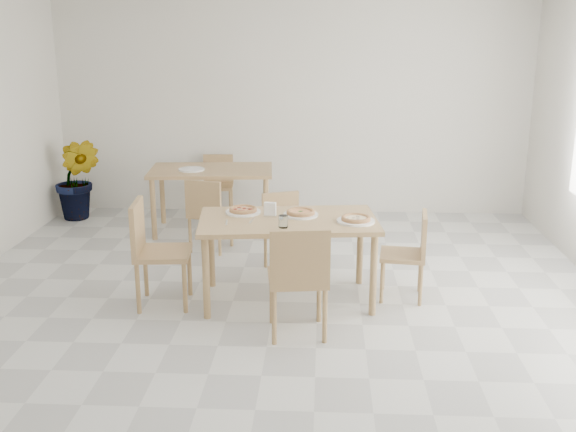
{
  "coord_description": "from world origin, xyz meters",
  "views": [
    {
      "loc": [
        0.41,
        -5.08,
        2.35
      ],
      "look_at": [
        0.11,
        0.5,
        0.77
      ],
      "focal_mm": 42.0,
      "sensor_mm": 36.0,
      "label": 1
    }
  ],
  "objects_px": {
    "chair_back_s": "(207,210)",
    "plate_empty": "(192,169)",
    "plate_margherita": "(301,215)",
    "napkin_holder": "(270,210)",
    "main_table": "(288,228)",
    "pizza_mushroom": "(356,218)",
    "chair_north": "(284,226)",
    "chair_back_n": "(218,181)",
    "tumbler_a": "(283,222)",
    "potted_plant": "(78,179)",
    "chair_south": "(299,274)",
    "pizza_pepperoni": "(243,209)",
    "plate_mushroom": "(356,221)",
    "pizza_margherita": "(301,212)",
    "plate_pepperoni": "(243,212)",
    "chair_east": "(411,249)",
    "chair_west": "(153,246)",
    "second_table": "(211,176)",
    "tumbler_b": "(272,211)"
  },
  "relations": [
    {
      "from": "chair_back_s",
      "to": "plate_empty",
      "type": "distance_m",
      "value": 0.8
    },
    {
      "from": "tumbler_a",
      "to": "potted_plant",
      "type": "distance_m",
      "value": 3.88
    },
    {
      "from": "chair_east",
      "to": "tumbler_a",
      "type": "distance_m",
      "value": 1.22
    },
    {
      "from": "chair_north",
      "to": "chair_east",
      "type": "bearing_deg",
      "value": -52.02
    },
    {
      "from": "potted_plant",
      "to": "pizza_pepperoni",
      "type": "bearing_deg",
      "value": -44.47
    },
    {
      "from": "main_table",
      "to": "plate_mushroom",
      "type": "bearing_deg",
      "value": -12.61
    },
    {
      "from": "pizza_pepperoni",
      "to": "tumbler_b",
      "type": "height_order",
      "value": "tumbler_b"
    },
    {
      "from": "chair_north",
      "to": "tumbler_a",
      "type": "xyz_separation_m",
      "value": [
        0.06,
        -1.06,
        0.36
      ]
    },
    {
      "from": "napkin_holder",
      "to": "plate_empty",
      "type": "bearing_deg",
      "value": 126.06
    },
    {
      "from": "chair_south",
      "to": "plate_empty",
      "type": "relative_size",
      "value": 3.04
    },
    {
      "from": "main_table",
      "to": "chair_west",
      "type": "height_order",
      "value": "chair_west"
    },
    {
      "from": "plate_mushroom",
      "to": "pizza_mushroom",
      "type": "distance_m",
      "value": 0.02
    },
    {
      "from": "main_table",
      "to": "chair_west",
      "type": "distance_m",
      "value": 1.18
    },
    {
      "from": "pizza_mushroom",
      "to": "chair_back_n",
      "type": "height_order",
      "value": "pizza_mushroom"
    },
    {
      "from": "pizza_margherita",
      "to": "chair_back_n",
      "type": "relative_size",
      "value": 0.34
    },
    {
      "from": "chair_east",
      "to": "chair_back_s",
      "type": "relative_size",
      "value": 0.98
    },
    {
      "from": "chair_south",
      "to": "pizza_margherita",
      "type": "bearing_deg",
      "value": -96.06
    },
    {
      "from": "plate_margherita",
      "to": "chair_north",
      "type": "bearing_deg",
      "value": 105.57
    },
    {
      "from": "tumbler_a",
      "to": "chair_back_s",
      "type": "xyz_separation_m",
      "value": [
        -0.9,
        1.55,
        -0.33
      ]
    },
    {
      "from": "chair_east",
      "to": "main_table",
      "type": "bearing_deg",
      "value": -77.77
    },
    {
      "from": "chair_east",
      "to": "potted_plant",
      "type": "relative_size",
      "value": 0.77
    },
    {
      "from": "napkin_holder",
      "to": "chair_back_n",
      "type": "bearing_deg",
      "value": 115.08
    },
    {
      "from": "plate_pepperoni",
      "to": "tumbler_a",
      "type": "distance_m",
      "value": 0.58
    },
    {
      "from": "chair_west",
      "to": "plate_empty",
      "type": "relative_size",
      "value": 3.09
    },
    {
      "from": "pizza_mushroom",
      "to": "plate_mushroom",
      "type": "bearing_deg",
      "value": 45.0
    },
    {
      "from": "plate_mushroom",
      "to": "chair_back_n",
      "type": "xyz_separation_m",
      "value": [
        -1.63,
        2.84,
        -0.31
      ]
    },
    {
      "from": "plate_margherita",
      "to": "chair_back_n",
      "type": "relative_size",
      "value": 0.4
    },
    {
      "from": "chair_back_s",
      "to": "pizza_margherita",
      "type": "bearing_deg",
      "value": 145.25
    },
    {
      "from": "chair_back_n",
      "to": "pizza_mushroom",
      "type": "bearing_deg",
      "value": -64.59
    },
    {
      "from": "napkin_holder",
      "to": "chair_back_s",
      "type": "distance_m",
      "value": 1.48
    },
    {
      "from": "chair_north",
      "to": "chair_back_n",
      "type": "distance_m",
      "value": 2.19
    },
    {
      "from": "chair_north",
      "to": "chair_back_n",
      "type": "xyz_separation_m",
      "value": [
        -0.96,
        1.97,
        0.0
      ]
    },
    {
      "from": "main_table",
      "to": "pizza_mushroom",
      "type": "bearing_deg",
      "value": -12.61
    },
    {
      "from": "plate_margherita",
      "to": "pizza_margherita",
      "type": "bearing_deg",
      "value": 180.0
    },
    {
      "from": "chair_east",
      "to": "pizza_margherita",
      "type": "distance_m",
      "value": 1.03
    },
    {
      "from": "chair_south",
      "to": "pizza_pepperoni",
      "type": "height_order",
      "value": "chair_south"
    },
    {
      "from": "plate_margherita",
      "to": "napkin_holder",
      "type": "distance_m",
      "value": 0.27
    },
    {
      "from": "chair_north",
      "to": "main_table",
      "type": "bearing_deg",
      "value": -105.07
    },
    {
      "from": "pizza_mushroom",
      "to": "chair_back_n",
      "type": "bearing_deg",
      "value": 119.8
    },
    {
      "from": "pizza_margherita",
      "to": "potted_plant",
      "type": "height_order",
      "value": "potted_plant"
    },
    {
      "from": "napkin_holder",
      "to": "potted_plant",
      "type": "xyz_separation_m",
      "value": [
        -2.6,
        2.41,
        -0.3
      ]
    },
    {
      "from": "chair_east",
      "to": "pizza_pepperoni",
      "type": "height_order",
      "value": "pizza_pepperoni"
    },
    {
      "from": "chair_east",
      "to": "chair_west",
      "type": "bearing_deg",
      "value": -76.41
    },
    {
      "from": "chair_east",
      "to": "pizza_margherita",
      "type": "xyz_separation_m",
      "value": [
        -0.98,
        0.0,
        0.33
      ]
    },
    {
      "from": "plate_mushroom",
      "to": "napkin_holder",
      "type": "height_order",
      "value": "napkin_holder"
    },
    {
      "from": "chair_west",
      "to": "pizza_mushroom",
      "type": "relative_size",
      "value": 3.16
    },
    {
      "from": "chair_east",
      "to": "second_table",
      "type": "bearing_deg",
      "value": -126.2
    },
    {
      "from": "pizza_pepperoni",
      "to": "potted_plant",
      "type": "relative_size",
      "value": 0.28
    },
    {
      "from": "chair_back_s",
      "to": "plate_pepperoni",
      "type": "bearing_deg",
      "value": 128.9
    },
    {
      "from": "plate_mushroom",
      "to": "chair_back_s",
      "type": "relative_size",
      "value": 0.4
    }
  ]
}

